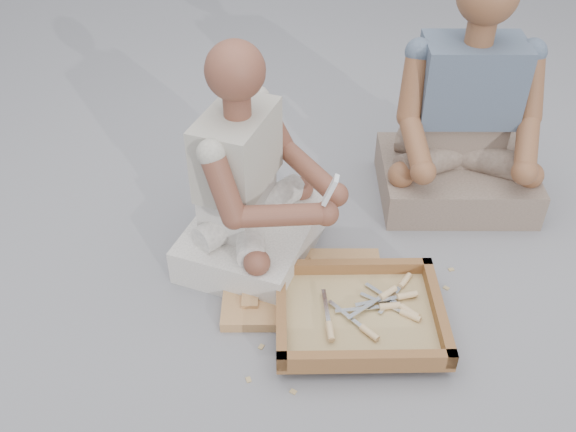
# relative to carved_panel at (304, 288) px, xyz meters

# --- Properties ---
(ground) EXTENTS (60.00, 60.00, 0.00)m
(ground) POSITION_rel_carved_panel_xyz_m (0.06, -0.16, -0.02)
(ground) COLOR gray
(ground) RESTS_ON ground
(carved_panel) EXTENTS (0.61, 0.45, 0.04)m
(carved_panel) POSITION_rel_carved_panel_xyz_m (0.00, 0.00, 0.00)
(carved_panel) COLOR brown
(carved_panel) RESTS_ON ground
(tool_tray) EXTENTS (0.61, 0.52, 0.07)m
(tool_tray) POSITION_rel_carved_panel_xyz_m (0.20, -0.14, 0.04)
(tool_tray) COLOR brown
(tool_tray) RESTS_ON carved_panel
(chisel_0) EXTENTS (0.22, 0.07, 0.02)m
(chisel_0) POSITION_rel_carved_panel_xyz_m (0.28, -0.11, 0.06)
(chisel_0) COLOR silver
(chisel_0) RESTS_ON tool_tray
(chisel_1) EXTENTS (0.21, 0.10, 0.02)m
(chisel_1) POSITION_rel_carved_panel_xyz_m (0.34, -0.06, 0.06)
(chisel_1) COLOR silver
(chisel_1) RESTS_ON tool_tray
(chisel_2) EXTENTS (0.06, 0.22, 0.02)m
(chisel_2) POSITION_rel_carved_panel_xyz_m (0.11, -0.22, 0.07)
(chisel_2) COLOR silver
(chisel_2) RESTS_ON tool_tray
(chisel_3) EXTENTS (0.18, 0.16, 0.02)m
(chisel_3) POSITION_rel_carved_panel_xyz_m (0.22, -0.21, 0.06)
(chisel_3) COLOR silver
(chisel_3) RESTS_ON tool_tray
(chisel_4) EXTENTS (0.21, 0.11, 0.02)m
(chisel_4) POSITION_rel_carved_panel_xyz_m (0.35, -0.12, 0.05)
(chisel_4) COLOR silver
(chisel_4) RESTS_ON tool_tray
(chisel_5) EXTENTS (0.12, 0.20, 0.02)m
(chisel_5) POSITION_rel_carved_panel_xyz_m (0.34, 0.01, 0.05)
(chisel_5) COLOR silver
(chisel_5) RESTS_ON tool_tray
(chisel_6) EXTENTS (0.17, 0.17, 0.02)m
(chisel_6) POSITION_rel_carved_panel_xyz_m (0.28, -0.06, 0.07)
(chisel_6) COLOR silver
(chisel_6) RESTS_ON tool_tray
(chisel_7) EXTENTS (0.19, 0.15, 0.02)m
(chisel_7) POSITION_rel_carved_panel_xyz_m (0.35, -0.10, 0.05)
(chisel_7) COLOR silver
(chisel_7) RESTS_ON tool_tray
(wood_chip_0) EXTENTS (0.02, 0.02, 0.00)m
(wood_chip_0) POSITION_rel_carved_panel_xyz_m (0.43, -0.10, -0.02)
(wood_chip_0) COLOR tan
(wood_chip_0) RESTS_ON ground
(wood_chip_1) EXTENTS (0.02, 0.02, 0.00)m
(wood_chip_1) POSITION_rel_carved_panel_xyz_m (0.28, 0.15, -0.02)
(wood_chip_1) COLOR tan
(wood_chip_1) RESTS_ON ground
(wood_chip_2) EXTENTS (0.02, 0.02, 0.00)m
(wood_chip_2) POSITION_rel_carved_panel_xyz_m (0.41, 0.18, -0.02)
(wood_chip_2) COLOR tan
(wood_chip_2) RESTS_ON ground
(wood_chip_3) EXTENTS (0.02, 0.02, 0.00)m
(wood_chip_3) POSITION_rel_carved_panel_xyz_m (0.51, 0.08, -0.02)
(wood_chip_3) COLOR tan
(wood_chip_3) RESTS_ON ground
(wood_chip_4) EXTENTS (0.02, 0.02, 0.00)m
(wood_chip_4) POSITION_rel_carved_panel_xyz_m (-0.13, -0.40, -0.02)
(wood_chip_4) COLOR tan
(wood_chip_4) RESTS_ON ground
(wood_chip_5) EXTENTS (0.02, 0.02, 0.00)m
(wood_chip_5) POSITION_rel_carved_panel_xyz_m (0.15, -0.13, -0.02)
(wood_chip_5) COLOR tan
(wood_chip_5) RESTS_ON ground
(wood_chip_6) EXTENTS (0.02, 0.02, 0.00)m
(wood_chip_6) POSITION_rel_carved_panel_xyz_m (0.53, 0.18, -0.02)
(wood_chip_6) COLOR tan
(wood_chip_6) RESTS_ON ground
(wood_chip_7) EXTENTS (0.02, 0.02, 0.00)m
(wood_chip_7) POSITION_rel_carved_panel_xyz_m (-0.11, -0.27, -0.02)
(wood_chip_7) COLOR tan
(wood_chip_7) RESTS_ON ground
(wood_chip_8) EXTENTS (0.02, 0.02, 0.00)m
(wood_chip_8) POSITION_rel_carved_panel_xyz_m (0.02, -0.43, -0.02)
(wood_chip_8) COLOR tan
(wood_chip_8) RESTS_ON ground
(wood_chip_9) EXTENTS (0.02, 0.02, 0.00)m
(wood_chip_9) POSITION_rel_carved_panel_xyz_m (0.39, 0.18, -0.02)
(wood_chip_9) COLOR tan
(wood_chip_9) RESTS_ON ground
(wood_chip_10) EXTENTS (0.02, 0.02, 0.00)m
(wood_chip_10) POSITION_rel_carved_panel_xyz_m (0.23, -0.15, -0.02)
(wood_chip_10) COLOR tan
(wood_chip_10) RESTS_ON ground
(wood_chip_11) EXTENTS (0.02, 0.02, 0.00)m
(wood_chip_11) POSITION_rel_carved_panel_xyz_m (0.29, -0.15, -0.02)
(wood_chip_11) COLOR tan
(wood_chip_11) RESTS_ON ground
(wood_chip_12) EXTENTS (0.02, 0.02, 0.00)m
(wood_chip_12) POSITION_rel_carved_panel_xyz_m (0.05, 0.09, -0.02)
(wood_chip_12) COLOR tan
(wood_chip_12) RESTS_ON ground
(wood_chip_13) EXTENTS (0.02, 0.02, 0.00)m
(wood_chip_13) POSITION_rel_carved_panel_xyz_m (0.19, -0.05, -0.02)
(wood_chip_13) COLOR tan
(wood_chip_13) RESTS_ON ground
(wood_chip_14) EXTENTS (0.02, 0.02, 0.00)m
(wood_chip_14) POSITION_rel_carved_panel_xyz_m (0.31, -0.03, -0.02)
(wood_chip_14) COLOR tan
(wood_chip_14) RESTS_ON ground
(wood_chip_15) EXTENTS (0.02, 0.02, 0.00)m
(wood_chip_15) POSITION_rel_carved_panel_xyz_m (0.41, -0.13, -0.02)
(wood_chip_15) COLOR tan
(wood_chip_15) RESTS_ON ground
(craftsman) EXTENTS (0.62, 0.62, 0.84)m
(craftsman) POSITION_rel_carved_panel_xyz_m (-0.22, 0.20, 0.27)
(craftsman) COLOR silver
(craftsman) RESTS_ON ground
(companion) EXTENTS (0.67, 0.56, 0.96)m
(companion) POSITION_rel_carved_panel_xyz_m (0.56, 0.67, 0.30)
(companion) COLOR gray
(companion) RESTS_ON ground
(mobile_phone) EXTENTS (0.05, 0.05, 0.11)m
(mobile_phone) POSITION_rel_carved_panel_xyz_m (0.07, 0.07, 0.39)
(mobile_phone) COLOR silver
(mobile_phone) RESTS_ON craftsman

